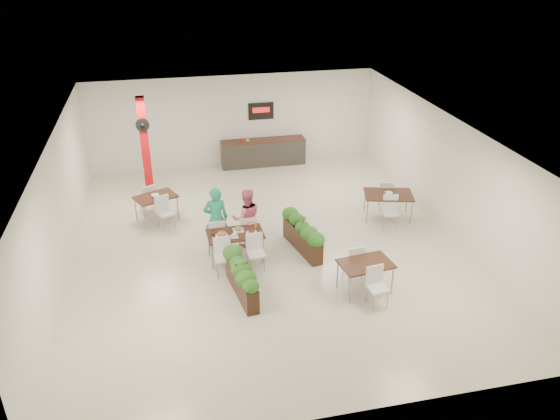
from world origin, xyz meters
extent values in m
plane|color=beige|center=(0.00, 0.00, 0.00)|extent=(12.00, 12.00, 0.00)
cube|color=white|center=(0.00, 6.00, 1.60)|extent=(10.00, 0.10, 3.20)
cube|color=white|center=(0.00, -6.00, 1.60)|extent=(10.00, 0.10, 3.20)
cube|color=white|center=(-5.00, 0.00, 1.60)|extent=(0.10, 12.00, 3.20)
cube|color=white|center=(5.00, 0.00, 1.60)|extent=(0.10, 12.00, 3.20)
cube|color=white|center=(0.00, 0.00, 3.20)|extent=(10.00, 12.00, 0.04)
cube|color=red|center=(-3.00, 3.80, 1.60)|extent=(0.25, 0.25, 3.20)
cylinder|color=black|center=(-3.00, 3.62, 2.40)|extent=(0.40, 0.06, 0.40)
sphere|color=black|center=(-3.00, 3.58, 2.40)|extent=(0.12, 0.12, 0.12)
cube|color=#2B2826|center=(1.00, 5.65, 0.45)|extent=(3.00, 0.60, 0.90)
cube|color=#331811|center=(1.00, 5.65, 0.92)|extent=(3.00, 0.62, 0.04)
cube|color=black|center=(1.00, 5.96, 1.90)|extent=(0.90, 0.04, 0.60)
cube|color=red|center=(1.00, 5.93, 1.95)|extent=(0.60, 0.02, 0.18)
imported|color=maroon|center=(0.20, 5.65, 1.04)|extent=(0.09, 0.09, 0.19)
imported|color=gold|center=(0.45, 5.65, 1.02)|extent=(0.13, 0.13, 0.17)
cube|color=#331811|center=(-0.90, -0.56, 0.73)|extent=(1.42, 0.84, 0.04)
cylinder|color=gray|center=(-1.53, -0.92, 0.35)|extent=(0.04, 0.04, 0.71)
cylinder|color=gray|center=(-0.25, -0.88, 0.35)|extent=(0.04, 0.04, 0.71)
cylinder|color=gray|center=(-1.55, -0.24, 0.35)|extent=(0.04, 0.04, 0.71)
cylinder|color=gray|center=(-0.27, -0.20, 0.35)|extent=(0.04, 0.04, 0.71)
cube|color=white|center=(-1.31, 0.03, 0.45)|extent=(0.43, 0.43, 0.05)
cube|color=white|center=(-1.31, -0.16, 0.70)|extent=(0.42, 0.05, 0.45)
cylinder|color=gray|center=(-1.15, 0.20, 0.21)|extent=(0.02, 0.02, 0.43)
cylinder|color=gray|center=(-1.49, 0.19, 0.21)|extent=(0.02, 0.02, 0.43)
cylinder|color=gray|center=(-1.14, -0.14, 0.21)|extent=(0.02, 0.02, 0.43)
cylinder|color=gray|center=(-1.48, -0.15, 0.21)|extent=(0.02, 0.02, 0.43)
cube|color=white|center=(-0.51, 0.05, 0.45)|extent=(0.43, 0.43, 0.05)
cube|color=white|center=(-0.51, -0.14, 0.70)|extent=(0.42, 0.05, 0.45)
cylinder|color=gray|center=(-0.35, 0.22, 0.21)|extent=(0.02, 0.02, 0.43)
cylinder|color=gray|center=(-0.69, 0.21, 0.21)|extent=(0.02, 0.02, 0.43)
cylinder|color=gray|center=(-0.34, -0.12, 0.21)|extent=(0.02, 0.02, 0.43)
cylinder|color=gray|center=(-0.68, -0.13, 0.21)|extent=(0.02, 0.02, 0.43)
cube|color=white|center=(-1.28, -1.17, 0.45)|extent=(0.43, 0.43, 0.05)
cube|color=white|center=(-1.29, -0.98, 0.70)|extent=(0.42, 0.05, 0.45)
cylinder|color=gray|center=(-1.45, -1.35, 0.21)|extent=(0.02, 0.02, 0.43)
cylinder|color=gray|center=(-1.11, -1.34, 0.21)|extent=(0.02, 0.02, 0.43)
cylinder|color=gray|center=(-1.46, -1.01, 0.21)|extent=(0.02, 0.02, 0.43)
cylinder|color=gray|center=(-1.12, -1.00, 0.21)|extent=(0.02, 0.02, 0.43)
cube|color=white|center=(-0.48, -1.15, 0.45)|extent=(0.43, 0.43, 0.05)
cube|color=white|center=(-0.49, -0.96, 0.70)|extent=(0.42, 0.05, 0.45)
cylinder|color=gray|center=(-0.65, -1.33, 0.21)|extent=(0.02, 0.02, 0.43)
cylinder|color=gray|center=(-0.31, -1.32, 0.21)|extent=(0.02, 0.02, 0.43)
cylinder|color=gray|center=(-0.66, -0.99, 0.21)|extent=(0.02, 0.02, 0.43)
cylinder|color=gray|center=(-0.32, -0.98, 0.21)|extent=(0.02, 0.02, 0.43)
cube|color=white|center=(-1.24, -0.67, 0.76)|extent=(0.31, 0.31, 0.01)
ellipsoid|color=#974625|center=(-1.24, -0.67, 0.83)|extent=(0.22, 0.22, 0.13)
cube|color=white|center=(-0.80, -0.44, 0.76)|extent=(0.27, 0.27, 0.01)
ellipsoid|color=gold|center=(-0.80, -0.44, 0.82)|extent=(0.18, 0.18, 0.11)
cube|color=white|center=(-0.49, -0.67, 0.76)|extent=(0.27, 0.27, 0.01)
ellipsoid|color=#46140E|center=(-0.49, -0.67, 0.81)|extent=(0.16, 0.16, 0.10)
cube|color=white|center=(-0.94, -0.74, 0.76)|extent=(0.18, 0.18, 0.01)
ellipsoid|color=white|center=(-0.94, -0.74, 0.80)|extent=(0.12, 0.12, 0.07)
cylinder|color=orange|center=(-0.35, -0.40, 0.82)|extent=(0.07, 0.07, 0.15)
imported|color=brown|center=(-1.45, -0.48, 0.80)|extent=(0.12, 0.12, 0.10)
imported|color=#229776|center=(-1.30, 0.09, 0.88)|extent=(0.65, 0.44, 1.75)
imported|color=pink|center=(-0.50, 0.09, 0.81)|extent=(0.80, 0.63, 1.62)
cube|color=black|center=(-0.99, -2.11, 0.29)|extent=(0.53, 1.75, 0.57)
ellipsoid|color=#205017|center=(-0.88, -2.81, 0.69)|extent=(0.40, 0.40, 0.32)
ellipsoid|color=#205017|center=(-0.93, -2.46, 0.69)|extent=(0.40, 0.40, 0.32)
ellipsoid|color=#205017|center=(-0.99, -2.11, 0.69)|extent=(0.40, 0.40, 0.32)
ellipsoid|color=#205017|center=(-1.04, -1.76, 0.69)|extent=(0.40, 0.40, 0.32)
ellipsoid|color=#205017|center=(-1.09, -1.40, 0.69)|extent=(0.40, 0.40, 0.32)
imported|color=#205017|center=(-0.99, -2.11, 0.76)|extent=(0.34, 0.29, 0.37)
cube|color=black|center=(0.87, -0.47, 0.30)|extent=(0.66, 1.80, 0.59)
ellipsoid|color=#205017|center=(1.02, -1.19, 0.71)|extent=(0.40, 0.40, 0.32)
ellipsoid|color=#205017|center=(0.94, -0.83, 0.71)|extent=(0.40, 0.40, 0.32)
ellipsoid|color=#205017|center=(0.87, -0.47, 0.71)|extent=(0.40, 0.40, 0.32)
ellipsoid|color=#205017|center=(0.79, -0.11, 0.71)|extent=(0.40, 0.40, 0.32)
ellipsoid|color=#205017|center=(0.71, 0.25, 0.71)|extent=(0.40, 0.40, 0.32)
imported|color=#205017|center=(0.87, -0.47, 0.78)|extent=(0.22, 0.22, 0.38)
cube|color=#331811|center=(-2.81, 2.09, 0.73)|extent=(1.35, 1.16, 0.04)
cylinder|color=gray|center=(-3.15, 1.59, 0.35)|extent=(0.04, 0.04, 0.71)
cylinder|color=gray|center=(-2.22, 2.00, 0.35)|extent=(0.04, 0.04, 0.71)
cylinder|color=gray|center=(-3.41, 2.17, 0.35)|extent=(0.04, 0.04, 0.71)
cylinder|color=gray|center=(-2.48, 2.59, 0.35)|extent=(0.04, 0.04, 0.71)
cube|color=white|center=(-3.06, 2.64, 0.45)|extent=(0.55, 0.55, 0.05)
cube|color=white|center=(-2.98, 2.46, 0.70)|extent=(0.40, 0.21, 0.45)
cylinder|color=gray|center=(-2.97, 2.86, 0.21)|extent=(0.02, 0.02, 0.43)
cylinder|color=gray|center=(-3.28, 2.72, 0.21)|extent=(0.02, 0.02, 0.43)
cylinder|color=gray|center=(-2.83, 2.55, 0.21)|extent=(0.02, 0.02, 0.43)
cylinder|color=gray|center=(-3.14, 2.41, 0.21)|extent=(0.02, 0.02, 0.43)
cube|color=white|center=(-2.57, 1.54, 0.45)|extent=(0.55, 0.55, 0.05)
cube|color=white|center=(-2.64, 1.71, 0.70)|extent=(0.40, 0.21, 0.45)
cylinder|color=gray|center=(-2.65, 1.32, 0.21)|extent=(0.02, 0.02, 0.43)
cylinder|color=gray|center=(-2.34, 1.45, 0.21)|extent=(0.02, 0.02, 0.43)
cylinder|color=gray|center=(-2.79, 1.63, 0.21)|extent=(0.02, 0.02, 0.43)
cylinder|color=gray|center=(-2.48, 1.76, 0.21)|extent=(0.02, 0.02, 0.43)
imported|color=white|center=(-2.81, 2.09, 0.78)|extent=(0.22, 0.22, 0.05)
cube|color=#331811|center=(3.76, 0.81, 0.73)|extent=(1.56, 1.23, 0.04)
cylinder|color=gray|center=(3.05, 0.58, 0.35)|extent=(0.04, 0.04, 0.71)
cylinder|color=gray|center=(4.26, 0.26, 0.35)|extent=(0.04, 0.04, 0.71)
cylinder|color=gray|center=(3.25, 1.35, 0.35)|extent=(0.04, 0.04, 0.71)
cylinder|color=gray|center=(4.46, 1.03, 0.35)|extent=(0.04, 0.04, 0.71)
cube|color=white|center=(3.91, 1.38, 0.45)|extent=(0.51, 0.51, 0.05)
cube|color=white|center=(3.86, 1.20, 0.70)|extent=(0.42, 0.15, 0.45)
cylinder|color=gray|center=(4.12, 1.51, 0.21)|extent=(0.02, 0.02, 0.43)
cylinder|color=gray|center=(3.79, 1.59, 0.21)|extent=(0.02, 0.02, 0.43)
cylinder|color=gray|center=(4.03, 1.18, 0.21)|extent=(0.02, 0.02, 0.43)
cylinder|color=gray|center=(3.70, 1.26, 0.21)|extent=(0.02, 0.02, 0.43)
cube|color=white|center=(3.60, 0.23, 0.45)|extent=(0.51, 0.51, 0.05)
cube|color=white|center=(3.65, 0.41, 0.70)|extent=(0.42, 0.15, 0.45)
cylinder|color=gray|center=(3.40, 0.10, 0.21)|extent=(0.02, 0.02, 0.43)
cylinder|color=gray|center=(3.72, 0.02, 0.21)|extent=(0.02, 0.02, 0.43)
cylinder|color=gray|center=(3.48, 0.43, 0.21)|extent=(0.02, 0.02, 0.43)
cylinder|color=gray|center=(3.81, 0.35, 0.21)|extent=(0.02, 0.02, 0.43)
imported|color=white|center=(3.76, 0.81, 0.78)|extent=(0.22, 0.22, 0.05)
cube|color=#331811|center=(1.80, -2.58, 0.73)|extent=(1.28, 0.94, 0.04)
cylinder|color=gray|center=(1.32, -2.98, 0.35)|extent=(0.04, 0.04, 0.71)
cylinder|color=gray|center=(2.38, -2.84, 0.35)|extent=(0.04, 0.04, 0.71)
cylinder|color=gray|center=(1.23, -2.31, 0.35)|extent=(0.04, 0.04, 0.71)
cylinder|color=gray|center=(2.29, -2.17, 0.35)|extent=(0.04, 0.04, 0.71)
cube|color=white|center=(1.73, -1.98, 0.45)|extent=(0.47, 0.47, 0.05)
cube|color=white|center=(1.75, -2.17, 0.70)|extent=(0.42, 0.09, 0.45)
cylinder|color=gray|center=(1.87, -1.79, 0.21)|extent=(0.02, 0.02, 0.43)
cylinder|color=gray|center=(1.54, -1.83, 0.21)|extent=(0.02, 0.02, 0.43)
cylinder|color=gray|center=(1.92, -2.13, 0.21)|extent=(0.02, 0.02, 0.43)
cylinder|color=gray|center=(1.58, -2.17, 0.21)|extent=(0.02, 0.02, 0.43)
cube|color=white|center=(1.88, -3.17, 0.45)|extent=(0.47, 0.47, 0.05)
cube|color=white|center=(1.86, -2.98, 0.70)|extent=(0.42, 0.09, 0.45)
cylinder|color=gray|center=(1.73, -3.36, 0.21)|extent=(0.02, 0.02, 0.43)
cylinder|color=gray|center=(2.07, -3.32, 0.21)|extent=(0.02, 0.02, 0.43)
cylinder|color=gray|center=(1.69, -3.02, 0.21)|extent=(0.02, 0.02, 0.43)
cylinder|color=gray|center=(2.03, -2.98, 0.21)|extent=(0.02, 0.02, 0.43)
camera|label=1|loc=(-2.36, -12.43, 7.36)|focal=35.00mm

